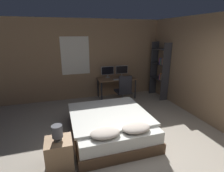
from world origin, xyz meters
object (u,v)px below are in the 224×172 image
object	(u,v)px
bed	(110,125)
bookshelf	(161,68)
office_chair	(123,93)
bedside_lamp	(57,132)
monitor_left	(108,71)
keyboard	(119,79)
desk	(117,81)
nightstand	(59,154)
computer_mouse	(126,79)
monitor_right	(122,70)

from	to	relation	value
bed	bookshelf	xyz separation A→B (m)	(2.40, 1.85, 0.81)
office_chair	bookshelf	distance (m)	1.66
bedside_lamp	monitor_left	xyz separation A→B (m)	(1.76, 3.14, 0.26)
monitor_left	keyboard	bearing A→B (deg)	-57.32
desk	bookshelf	world-z (taller)	bookshelf
bed	desk	bearing A→B (deg)	68.10
nightstand	computer_mouse	xyz separation A→B (m)	(2.29, 2.72, 0.48)
nightstand	office_chair	distance (m)	3.01
bedside_lamp	monitor_left	size ratio (longest dim) A/B	0.60
monitor_left	computer_mouse	distance (m)	0.71
computer_mouse	monitor_right	bearing A→B (deg)	89.90
nightstand	office_chair	world-z (taller)	office_chair
keyboard	bookshelf	world-z (taller)	bookshelf
bookshelf	desk	bearing A→B (deg)	164.98
desk	monitor_left	xyz separation A→B (m)	(-0.27, 0.21, 0.32)
nightstand	office_chair	bearing A→B (deg)	47.80
computer_mouse	bed	bearing A→B (deg)	-119.76
keyboard	computer_mouse	world-z (taller)	computer_mouse
desk	bedside_lamp	bearing A→B (deg)	-124.62
bed	bookshelf	bearing A→B (deg)	37.74
bedside_lamp	desk	xyz separation A→B (m)	(2.02, 2.93, -0.07)
monitor_left	office_chair	bearing A→B (deg)	-73.70
desk	bookshelf	size ratio (longest dim) A/B	0.68
bed	nightstand	bearing A→B (deg)	-148.87
monitor_left	computer_mouse	xyz separation A→B (m)	(0.53, -0.41, -0.21)
nightstand	desk	world-z (taller)	desk
monitor_right	office_chair	world-z (taller)	monitor_right
nightstand	desk	distance (m)	3.58
desk	monitor_left	bearing A→B (deg)	141.83
desk	bookshelf	distance (m)	1.60
nightstand	bed	bearing A→B (deg)	31.13
bed	keyboard	world-z (taller)	keyboard
bed	desk	world-z (taller)	desk
bed	office_chair	distance (m)	1.81
nightstand	bookshelf	xyz separation A→B (m)	(3.51, 2.53, 0.81)
nightstand	monitor_left	size ratio (longest dim) A/B	1.14
bedside_lamp	bookshelf	bearing A→B (deg)	35.75
bookshelf	nightstand	bearing A→B (deg)	-144.25
desk	office_chair	distance (m)	0.74
nightstand	monitor_left	distance (m)	3.66
office_chair	bookshelf	size ratio (longest dim) A/B	0.51
bed	office_chair	world-z (taller)	office_chair
desk	monitor_right	distance (m)	0.47
bedside_lamp	nightstand	bearing A→B (deg)	0.00
nightstand	bookshelf	distance (m)	4.40
bed	monitor_right	distance (m)	2.81
bedside_lamp	desk	size ratio (longest dim) A/B	0.21
keyboard	monitor_right	bearing A→B (deg)	57.32
keyboard	office_chair	bearing A→B (deg)	-90.06
bedside_lamp	desk	distance (m)	3.56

